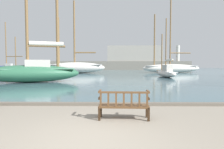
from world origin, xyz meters
name	(u,v)px	position (x,y,z in m)	size (l,w,h in m)	color
ground_plane	(87,139)	(0.00, 0.00, 0.00)	(160.00, 160.00, 0.00)	gray
harbor_water	(112,71)	(0.00, 44.00, 0.04)	(100.00, 80.00, 0.08)	#476670
quay_edge_kerb	(99,104)	(0.00, 3.85, 0.06)	(40.00, 0.30, 0.12)	#675F54
park_bench	(124,105)	(0.94, 1.71, 0.47)	(1.62, 0.58, 0.92)	#322113
sailboat_nearest_starboard	(31,71)	(-7.06, 13.72, 1.15)	(10.58, 5.39, 10.61)	#2D6647
sailboat_mid_starboard	(76,67)	(-6.52, 32.45, 1.28)	(13.04, 3.34, 13.28)	silver
sailboat_mid_port	(171,67)	(11.70, 34.27, 1.13)	(11.62, 3.88, 14.83)	silver
sailboat_outer_starboard	(7,68)	(-20.78, 35.11, 0.98)	(8.28, 3.14, 10.01)	navy
sailboat_outer_port	(166,72)	(7.32, 21.12, 0.74)	(1.94, 6.94, 7.54)	silver
far_breakwater	(120,62)	(2.35, 52.47, 2.47)	(44.47, 2.40, 7.06)	slate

